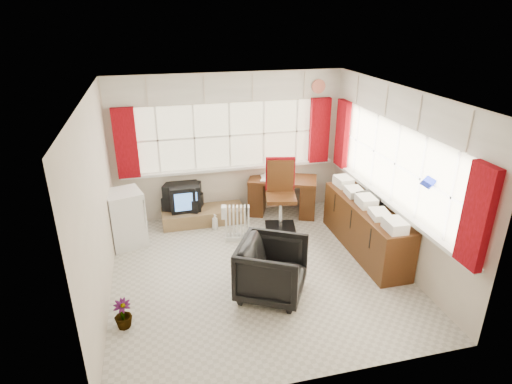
{
  "coord_description": "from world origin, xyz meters",
  "views": [
    {
      "loc": [
        -1.26,
        -4.98,
        3.42
      ],
      "look_at": [
        0.11,
        0.55,
        0.99
      ],
      "focal_mm": 30.0,
      "sensor_mm": 36.0,
      "label": 1
    }
  ],
  "objects_px": {
    "desk_lamp": "(282,167)",
    "radiator": "(237,226)",
    "office_chair": "(272,269)",
    "mini_fridge": "(126,218)",
    "crt_tv": "(184,197)",
    "desk": "(282,194)",
    "credenza": "(365,227)",
    "tv_bench": "(203,215)",
    "task_chair": "(280,192)"
  },
  "relations": [
    {
      "from": "crt_tv",
      "to": "desk",
      "type": "bearing_deg",
      "value": -2.74
    },
    {
      "from": "crt_tv",
      "to": "mini_fridge",
      "type": "distance_m",
      "value": 1.1
    },
    {
      "from": "desk_lamp",
      "to": "mini_fridge",
      "type": "xyz_separation_m",
      "value": [
        -2.62,
        -0.34,
        -0.5
      ]
    },
    {
      "from": "desk_lamp",
      "to": "mini_fridge",
      "type": "relative_size",
      "value": 0.43
    },
    {
      "from": "task_chair",
      "to": "radiator",
      "type": "bearing_deg",
      "value": -158.68
    },
    {
      "from": "task_chair",
      "to": "radiator",
      "type": "xyz_separation_m",
      "value": [
        -0.8,
        -0.31,
        -0.39
      ]
    },
    {
      "from": "task_chair",
      "to": "radiator",
      "type": "distance_m",
      "value": 0.95
    },
    {
      "from": "office_chair",
      "to": "crt_tv",
      "type": "height_order",
      "value": "office_chair"
    },
    {
      "from": "desk_lamp",
      "to": "credenza",
      "type": "xyz_separation_m",
      "value": [
        0.91,
        -1.41,
        -0.55
      ]
    },
    {
      "from": "desk",
      "to": "radiator",
      "type": "height_order",
      "value": "desk"
    },
    {
      "from": "office_chair",
      "to": "tv_bench",
      "type": "bearing_deg",
      "value": 43.68
    },
    {
      "from": "desk",
      "to": "mini_fridge",
      "type": "height_order",
      "value": "mini_fridge"
    },
    {
      "from": "office_chair",
      "to": "task_chair",
      "type": "bearing_deg",
      "value": 9.02
    },
    {
      "from": "task_chair",
      "to": "credenza",
      "type": "bearing_deg",
      "value": -46.49
    },
    {
      "from": "radiator",
      "to": "tv_bench",
      "type": "distance_m",
      "value": 0.89
    },
    {
      "from": "credenza",
      "to": "crt_tv",
      "type": "height_order",
      "value": "credenza"
    },
    {
      "from": "radiator",
      "to": "desk_lamp",
      "type": "bearing_deg",
      "value": 35.23
    },
    {
      "from": "desk_lamp",
      "to": "crt_tv",
      "type": "xyz_separation_m",
      "value": [
        -1.67,
        0.2,
        -0.47
      ]
    },
    {
      "from": "crt_tv",
      "to": "task_chair",
      "type": "bearing_deg",
      "value": -19.09
    },
    {
      "from": "desk",
      "to": "credenza",
      "type": "distance_m",
      "value": 1.74
    },
    {
      "from": "mini_fridge",
      "to": "desk",
      "type": "bearing_deg",
      "value": 9.77
    },
    {
      "from": "radiator",
      "to": "crt_tv",
      "type": "bearing_deg",
      "value": 131.43
    },
    {
      "from": "task_chair",
      "to": "credenza",
      "type": "xyz_separation_m",
      "value": [
        1.02,
        -1.07,
        -0.24
      ]
    },
    {
      "from": "radiator",
      "to": "tv_bench",
      "type": "bearing_deg",
      "value": 121.01
    },
    {
      "from": "office_chair",
      "to": "mini_fridge",
      "type": "bearing_deg",
      "value": 74.41
    },
    {
      "from": "credenza",
      "to": "desk_lamp",
      "type": "bearing_deg",
      "value": 122.73
    },
    {
      "from": "crt_tv",
      "to": "radiator",
      "type": "bearing_deg",
      "value": -48.57
    },
    {
      "from": "radiator",
      "to": "credenza",
      "type": "bearing_deg",
      "value": -22.68
    },
    {
      "from": "tv_bench",
      "to": "crt_tv",
      "type": "bearing_deg",
      "value": 162.64
    },
    {
      "from": "desk_lamp",
      "to": "tv_bench",
      "type": "relative_size",
      "value": 0.27
    },
    {
      "from": "radiator",
      "to": "mini_fridge",
      "type": "height_order",
      "value": "mini_fridge"
    },
    {
      "from": "credenza",
      "to": "mini_fridge",
      "type": "height_order",
      "value": "mini_fridge"
    },
    {
      "from": "desk_lamp",
      "to": "crt_tv",
      "type": "bearing_deg",
      "value": 173.07
    },
    {
      "from": "desk",
      "to": "tv_bench",
      "type": "xyz_separation_m",
      "value": [
        -1.44,
        -0.01,
        -0.26
      ]
    },
    {
      "from": "task_chair",
      "to": "desk",
      "type": "bearing_deg",
      "value": 68.33
    },
    {
      "from": "desk_lamp",
      "to": "credenza",
      "type": "height_order",
      "value": "desk_lamp"
    },
    {
      "from": "task_chair",
      "to": "tv_bench",
      "type": "distance_m",
      "value": 1.43
    },
    {
      "from": "desk_lamp",
      "to": "mini_fridge",
      "type": "bearing_deg",
      "value": -172.55
    },
    {
      "from": "credenza",
      "to": "mini_fridge",
      "type": "xyz_separation_m",
      "value": [
        -3.53,
        1.07,
        0.05
      ]
    },
    {
      "from": "office_chair",
      "to": "mini_fridge",
      "type": "height_order",
      "value": "mini_fridge"
    },
    {
      "from": "desk_lamp",
      "to": "radiator",
      "type": "xyz_separation_m",
      "value": [
        -0.92,
        -0.65,
        -0.7
      ]
    },
    {
      "from": "desk",
      "to": "office_chair",
      "type": "bearing_deg",
      "value": -110.26
    },
    {
      "from": "office_chair",
      "to": "crt_tv",
      "type": "xyz_separation_m",
      "value": [
        -0.89,
        2.36,
        0.1
      ]
    },
    {
      "from": "desk_lamp",
      "to": "office_chair",
      "type": "height_order",
      "value": "desk_lamp"
    },
    {
      "from": "desk",
      "to": "crt_tv",
      "type": "xyz_separation_m",
      "value": [
        -1.73,
        0.08,
        0.1
      ]
    },
    {
      "from": "office_chair",
      "to": "mini_fridge",
      "type": "distance_m",
      "value": 2.59
    },
    {
      "from": "task_chair",
      "to": "tv_bench",
      "type": "bearing_deg",
      "value": 160.51
    },
    {
      "from": "desk",
      "to": "crt_tv",
      "type": "height_order",
      "value": "desk"
    },
    {
      "from": "mini_fridge",
      "to": "credenza",
      "type": "bearing_deg",
      "value": -16.82
    },
    {
      "from": "office_chair",
      "to": "radiator",
      "type": "relative_size",
      "value": 1.4
    }
  ]
}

